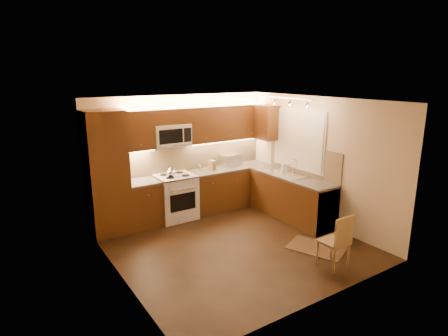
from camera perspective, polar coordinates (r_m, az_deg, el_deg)
floor at (r=6.70m, az=1.53°, el=-11.58°), size 4.00×4.00×0.01m
ceiling at (r=6.05m, az=1.69°, el=10.28°), size 4.00×4.00×0.01m
wall_back at (r=7.93m, az=-6.65°, el=2.01°), size 4.00×0.01×2.50m
wall_front at (r=4.83m, az=15.32°, el=-6.46°), size 4.00×0.01×2.50m
wall_left at (r=5.42m, az=-16.11°, el=-4.24°), size 0.01×4.00×2.50m
wall_right at (r=7.54m, az=14.20°, el=1.03°), size 0.01×4.00×2.50m
pantry at (r=7.11m, az=-17.48°, el=-0.82°), size 0.70×0.60×2.30m
base_cab_back_left at (r=7.51m, az=-12.22°, el=-5.43°), size 0.62×0.60×0.86m
counter_back_left at (r=7.38m, az=-12.40°, el=-2.14°), size 0.62×0.60×0.04m
base_cab_back_right at (r=8.40m, az=0.80°, el=-3.00°), size 1.92×0.60×0.86m
counter_back_right at (r=8.28m, az=0.81°, el=-0.02°), size 1.92×0.60×0.04m
base_cab_right at (r=7.83m, az=10.19°, el=-4.53°), size 0.60×2.00×0.86m
counter_right at (r=7.70m, az=10.33°, el=-1.35°), size 0.60×2.00×0.04m
dishwasher at (r=7.37m, az=13.92°, el=-5.94°), size 0.58×0.60×0.84m
backsplash_back at (r=8.09m, az=-4.39°, el=1.94°), size 3.30×0.02×0.60m
backsplash_right at (r=7.82m, az=11.99°, el=1.23°), size 0.02×2.00×0.60m
upper_cab_back_left at (r=7.28m, az=-13.17°, el=5.63°), size 0.62×0.35×0.75m
upper_cab_back_right at (r=8.19m, az=0.34°, el=6.92°), size 1.92×0.35×0.75m
upper_cab_bridge at (r=7.52m, az=-8.29°, el=7.81°), size 0.76×0.35×0.31m
upper_cab_right_corner at (r=8.32m, az=6.52°, el=6.94°), size 0.35×0.50×0.75m
stove at (r=7.73m, az=-7.39°, el=-4.41°), size 0.76×0.65×0.92m
microwave at (r=7.55m, az=-8.14°, el=4.97°), size 0.76×0.38×0.44m
window_frame at (r=7.84m, az=11.34°, el=4.28°), size 0.03×1.44×1.24m
window_blinds at (r=7.83m, az=11.23°, el=4.27°), size 0.02×1.36×1.16m
sink at (r=7.78m, az=9.61°, el=-0.43°), size 0.52×0.86×0.15m
faucet at (r=7.88m, az=10.60°, el=0.28°), size 0.20×0.04×0.30m
track_light_bar at (r=7.33m, az=10.02°, el=10.45°), size 0.04×1.20×0.03m
kettle at (r=7.47m, az=-8.11°, el=-0.54°), size 0.20×0.20×0.22m
toaster_oven at (r=8.41m, az=0.92°, el=1.28°), size 0.48×0.38×0.27m
knife_block at (r=8.03m, az=-1.81°, el=0.44°), size 0.12×0.17×0.21m
spice_jar_a at (r=8.14m, az=-3.84°, el=0.21°), size 0.06×0.06×0.10m
spice_jar_b at (r=8.01m, az=-5.47°, el=-0.11°), size 0.05×0.05×0.09m
spice_jar_c at (r=8.15m, az=-3.60°, el=0.25°), size 0.05×0.05×0.10m
spice_jar_d at (r=8.02m, az=-3.73°, el=0.00°), size 0.06×0.06×0.10m
soap_bottle at (r=8.07m, az=9.16°, el=0.36°), size 0.13×0.13×0.22m
rug at (r=6.75m, az=13.91°, el=-11.76°), size 0.93×1.10×0.01m
dining_chair at (r=6.06m, az=16.42°, el=-10.57°), size 0.39×0.39×0.87m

